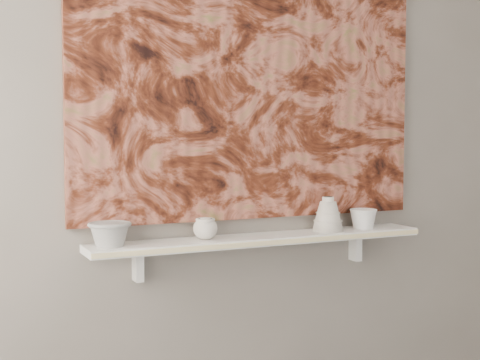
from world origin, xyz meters
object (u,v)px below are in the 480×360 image
cup_cream (205,228)px  bell_vessel (328,214)px  bowl_grey (110,234)px  shelf (262,239)px  painting (254,82)px  bowl_white (363,218)px

cup_cream → bell_vessel: size_ratio=0.65×
bowl_grey → bell_vessel: (0.92, 0.00, 0.03)m
shelf → bell_vessel: bearing=0.0°
cup_cream → painting: bearing=18.3°
shelf → cup_cream: (-0.24, 0.00, 0.06)m
painting → bell_vessel: 0.62m
cup_cream → bell_vessel: 0.55m
cup_cream → bell_vessel: bearing=0.0°
bell_vessel → bowl_white: (0.18, 0.00, -0.03)m
shelf → cup_cream: cup_cream is taller
shelf → bowl_white: 0.49m
cup_cream → bell_vessel: bell_vessel is taller
bowl_grey → cup_cream: size_ratio=1.67×
bowl_white → bowl_grey: bearing=180.0°
shelf → cup_cream: bearing=180.0°
bowl_grey → bell_vessel: bell_vessel is taller
painting → bowl_grey: bearing=-172.5°
bell_vessel → painting: bearing=165.2°
bell_vessel → bowl_white: size_ratio=1.23×
cup_cream → bowl_white: same height
painting → bowl_white: (0.48, -0.08, -0.57)m
shelf → bowl_grey: bowl_grey is taller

